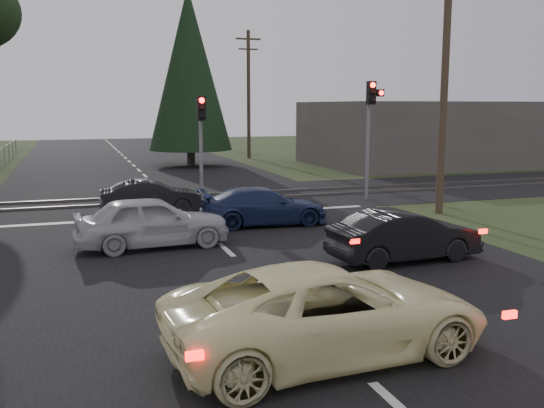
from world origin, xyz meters
name	(u,v)px	position (x,y,z in m)	size (l,w,h in m)	color
ground	(260,281)	(0.00, 0.00, 0.00)	(120.00, 120.00, 0.00)	#243719
road	(180,208)	(0.00, 10.00, 0.01)	(14.00, 100.00, 0.01)	black
rail_corridor	(171,200)	(0.00, 12.00, 0.01)	(120.00, 8.00, 0.01)	black
stop_line	(189,216)	(0.00, 8.20, 0.01)	(13.00, 0.35, 0.00)	silver
rail_near	(175,202)	(0.00, 11.20, 0.05)	(120.00, 0.12, 0.10)	#59544C
rail_far	(168,196)	(0.00, 12.80, 0.05)	(120.00, 0.12, 0.10)	#59544C
traffic_signal_right	(371,117)	(7.55, 9.47, 3.31)	(0.68, 0.48, 4.70)	slate
traffic_signal_center	(201,131)	(1.00, 10.68, 2.81)	(0.32, 0.48, 4.10)	slate
utility_pole_near	(445,77)	(8.50, 6.00, 4.73)	(1.80, 0.26, 9.00)	#4C3D2D
utility_pole_mid	(249,92)	(8.50, 30.00, 4.73)	(1.80, 0.26, 9.00)	#4C3D2D
utility_pole_far	(185,97)	(8.50, 55.00, 4.73)	(1.80, 0.26, 9.00)	#4C3D2D
conifer_tree	(189,69)	(3.50, 26.00, 5.99)	(5.20, 5.20, 11.00)	#473D33
building_right	(425,133)	(18.00, 22.00, 2.00)	(14.00, 10.00, 4.00)	#59514C
cream_coupe	(328,311)	(-0.20, -4.12, 0.69)	(2.30, 4.98, 1.38)	#FBF5B4
dark_hatchback	(404,236)	(3.84, 0.50, 0.62)	(1.31, 3.76, 1.24)	black
silver_car	(152,222)	(-1.78, 3.93, 0.69)	(1.64, 4.07, 1.39)	#AEB1B7
blue_sedan	(264,206)	(1.97, 5.91, 0.59)	(1.66, 4.09, 1.19)	#1A274E
dark_car_far	(151,197)	(-1.15, 9.18, 0.58)	(1.23, 3.53, 1.16)	black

